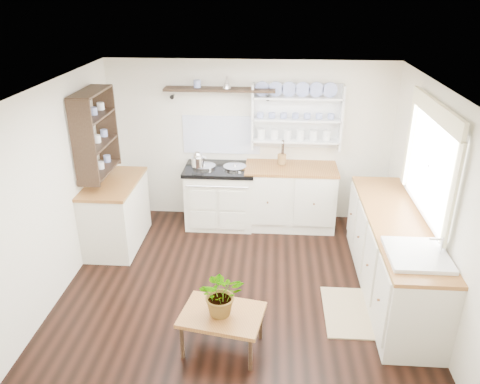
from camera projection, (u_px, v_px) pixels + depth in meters
floor at (240, 287)px, 5.41m from camera, size 4.00×3.80×0.01m
wall_back at (249, 142)px, 6.67m from camera, size 4.00×0.02×2.30m
wall_right at (433, 203)px, 4.81m from camera, size 0.02×3.80×2.30m
wall_left at (56, 192)px, 5.08m from camera, size 0.02×3.80×2.30m
ceiling at (240, 88)px, 4.47m from camera, size 4.00×3.80×0.01m
window at (430, 160)px, 4.78m from camera, size 0.08×1.55×1.22m
aga_cooker at (220, 196)px, 6.69m from camera, size 0.98×0.68×0.90m
back_cabinets at (290, 196)px, 6.64m from camera, size 1.27×0.63×0.90m
right_cabinets at (392, 254)px, 5.20m from camera, size 0.62×2.43×0.90m
belfast_sink at (415, 266)px, 4.38m from camera, size 0.55×0.60×0.45m
left_cabinets at (116, 212)px, 6.16m from camera, size 0.62×1.13×0.90m
plate_rack at (297, 116)px, 6.43m from camera, size 1.20×0.22×0.90m
high_shelf at (220, 90)px, 6.28m from camera, size 1.50×0.29×0.16m
left_shelving at (95, 133)px, 5.72m from camera, size 0.28×0.80×1.05m
kettle at (198, 159)px, 6.35m from camera, size 0.17×0.17×0.21m
utensil_crock at (282, 159)px, 6.51m from camera, size 0.12×0.12×0.14m
center_table at (222, 317)px, 4.38m from camera, size 0.83×0.66×0.41m
potted_plant at (222, 293)px, 4.26m from camera, size 0.45×0.41×0.45m
floor_rug at (350, 312)px, 5.00m from camera, size 0.55×0.85×0.02m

